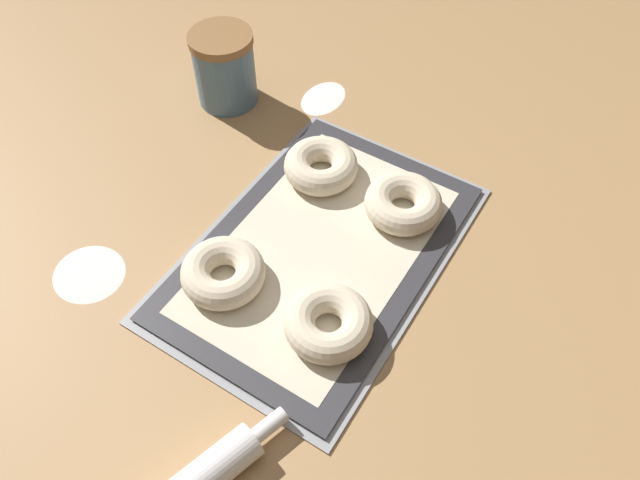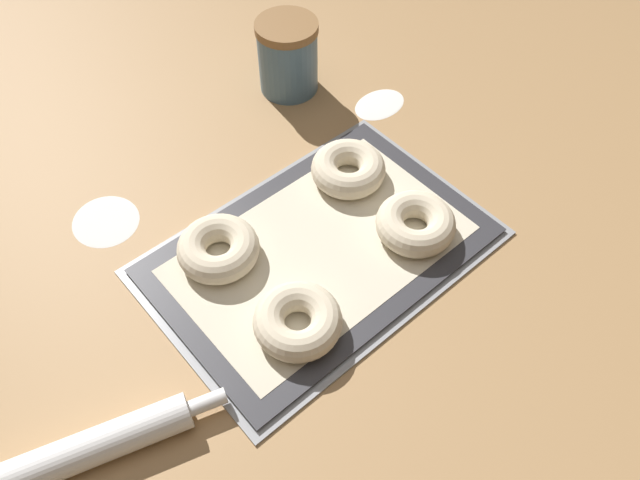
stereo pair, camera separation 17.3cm
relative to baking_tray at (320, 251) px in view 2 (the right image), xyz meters
The scene contains 11 objects.
ground_plane 0.02m from the baking_tray, 39.82° to the left, with size 2.80×2.80×0.00m, color #A87F51.
baking_tray is the anchor object (origin of this frame).
baking_mat 0.01m from the baking_tray, ahead, with size 0.51×0.33×0.00m.
bagel_front_left 0.15m from the baking_tray, 143.33° to the right, with size 0.13×0.13×0.04m.
bagel_front_right 0.16m from the baking_tray, 28.74° to the right, with size 0.13×0.13×0.04m.
bagel_back_left 0.16m from the baking_tray, 145.06° to the left, with size 0.13×0.13×0.04m.
bagel_back_right 0.16m from the baking_tray, 31.53° to the left, with size 0.13×0.13×0.04m.
flour_canister 0.42m from the baking_tray, 57.47° to the left, with size 0.12×0.12×0.14m.
rolling_pin 0.47m from the baking_tray, behind, with size 0.43×0.16×0.05m.
flour_patch_near 0.36m from the baking_tray, 128.64° to the left, with size 0.11×0.11×0.00m.
flour_patch_far 0.38m from the baking_tray, 31.08° to the left, with size 0.11×0.08×0.00m.
Camera 2 is at (-0.40, -0.46, 0.80)m, focal length 35.00 mm.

